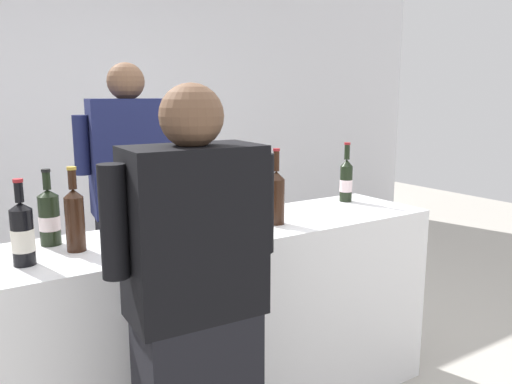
{
  "coord_description": "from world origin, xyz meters",
  "views": [
    {
      "loc": [
        -1.14,
        -2.0,
        1.57
      ],
      "look_at": [
        0.17,
        0.0,
        1.11
      ],
      "focal_mm": 36.06,
      "sensor_mm": 36.0,
      "label": 1
    }
  ],
  "objects_px": {
    "wine_bottle_3": "(75,218)",
    "wine_bottle_7": "(165,202)",
    "wine_bottle_0": "(346,180)",
    "wine_bottle_6": "(49,217)",
    "wine_bottle_8": "(258,197)",
    "wine_bottle_1": "(196,204)",
    "person_server": "(133,226)",
    "wine_glass": "(230,201)",
    "wine_bottle_4": "(144,205)",
    "wine_bottle_2": "(276,196)",
    "wine_bottle_5": "(22,234)",
    "person_guest": "(197,337)"
  },
  "relations": [
    {
      "from": "wine_bottle_0",
      "to": "wine_bottle_1",
      "type": "bearing_deg",
      "value": -174.06
    },
    {
      "from": "wine_bottle_1",
      "to": "wine_bottle_8",
      "type": "bearing_deg",
      "value": -2.56
    },
    {
      "from": "wine_bottle_1",
      "to": "wine_bottle_6",
      "type": "bearing_deg",
      "value": 168.49
    },
    {
      "from": "wine_bottle_0",
      "to": "wine_bottle_1",
      "type": "height_order",
      "value": "wine_bottle_0"
    },
    {
      "from": "wine_glass",
      "to": "wine_bottle_2",
      "type": "bearing_deg",
      "value": -14.1
    },
    {
      "from": "wine_bottle_4",
      "to": "wine_bottle_7",
      "type": "bearing_deg",
      "value": 7.79
    },
    {
      "from": "wine_bottle_4",
      "to": "person_server",
      "type": "xyz_separation_m",
      "value": [
        0.14,
        0.57,
        -0.24
      ]
    },
    {
      "from": "wine_bottle_3",
      "to": "wine_bottle_4",
      "type": "bearing_deg",
      "value": 15.67
    },
    {
      "from": "wine_bottle_4",
      "to": "wine_bottle_7",
      "type": "distance_m",
      "value": 0.1
    },
    {
      "from": "wine_bottle_4",
      "to": "person_guest",
      "type": "xyz_separation_m",
      "value": [
        -0.09,
        -0.68,
        -0.31
      ]
    },
    {
      "from": "wine_bottle_1",
      "to": "wine_bottle_8",
      "type": "height_order",
      "value": "wine_bottle_8"
    },
    {
      "from": "wine_bottle_1",
      "to": "wine_glass",
      "type": "bearing_deg",
      "value": -16.95
    },
    {
      "from": "wine_bottle_1",
      "to": "person_guest",
      "type": "distance_m",
      "value": 0.75
    },
    {
      "from": "wine_bottle_3",
      "to": "wine_bottle_8",
      "type": "bearing_deg",
      "value": 0.51
    },
    {
      "from": "wine_bottle_0",
      "to": "wine_bottle_3",
      "type": "distance_m",
      "value": 1.55
    },
    {
      "from": "wine_bottle_4",
      "to": "wine_bottle_8",
      "type": "bearing_deg",
      "value": -8.44
    },
    {
      "from": "wine_bottle_0",
      "to": "wine_bottle_5",
      "type": "xyz_separation_m",
      "value": [
        -1.74,
        -0.2,
        -0.01
      ]
    },
    {
      "from": "wine_bottle_4",
      "to": "wine_bottle_6",
      "type": "bearing_deg",
      "value": 171.7
    },
    {
      "from": "wine_bottle_4",
      "to": "person_server",
      "type": "distance_m",
      "value": 0.64
    },
    {
      "from": "wine_glass",
      "to": "wine_bottle_7",
      "type": "bearing_deg",
      "value": 154.63
    },
    {
      "from": "wine_bottle_0",
      "to": "wine_bottle_4",
      "type": "xyz_separation_m",
      "value": [
        -1.23,
        -0.04,
        0.01
      ]
    },
    {
      "from": "wine_bottle_2",
      "to": "person_guest",
      "type": "relative_size",
      "value": 0.22
    },
    {
      "from": "wine_bottle_0",
      "to": "person_server",
      "type": "bearing_deg",
      "value": 153.64
    },
    {
      "from": "wine_bottle_7",
      "to": "wine_bottle_4",
      "type": "bearing_deg",
      "value": -172.21
    },
    {
      "from": "wine_bottle_6",
      "to": "wine_bottle_8",
      "type": "height_order",
      "value": "wine_bottle_8"
    },
    {
      "from": "wine_bottle_0",
      "to": "wine_glass",
      "type": "bearing_deg",
      "value": -169.94
    },
    {
      "from": "wine_bottle_1",
      "to": "wine_bottle_3",
      "type": "xyz_separation_m",
      "value": [
        -0.53,
        -0.02,
        0.01
      ]
    },
    {
      "from": "wine_bottle_6",
      "to": "wine_bottle_3",
      "type": "bearing_deg",
      "value": -65.42
    },
    {
      "from": "wine_bottle_1",
      "to": "person_server",
      "type": "relative_size",
      "value": 0.19
    },
    {
      "from": "wine_bottle_2",
      "to": "person_server",
      "type": "xyz_separation_m",
      "value": [
        -0.44,
        0.74,
        -0.25
      ]
    },
    {
      "from": "wine_bottle_0",
      "to": "wine_bottle_6",
      "type": "bearing_deg",
      "value": 179.39
    },
    {
      "from": "wine_bottle_4",
      "to": "person_server",
      "type": "height_order",
      "value": "person_server"
    },
    {
      "from": "wine_bottle_7",
      "to": "person_server",
      "type": "xyz_separation_m",
      "value": [
        0.04,
        0.56,
        -0.24
      ]
    },
    {
      "from": "wine_bottle_4",
      "to": "wine_glass",
      "type": "height_order",
      "value": "wine_bottle_4"
    },
    {
      "from": "wine_bottle_0",
      "to": "wine_bottle_5",
      "type": "relative_size",
      "value": 1.07
    },
    {
      "from": "person_server",
      "to": "wine_bottle_6",
      "type": "bearing_deg",
      "value": -135.41
    },
    {
      "from": "wine_bottle_1",
      "to": "wine_bottle_2",
      "type": "distance_m",
      "value": 0.39
    },
    {
      "from": "wine_bottle_2",
      "to": "wine_bottle_8",
      "type": "relative_size",
      "value": 1.04
    },
    {
      "from": "wine_bottle_2",
      "to": "wine_bottle_6",
      "type": "relative_size",
      "value": 1.15
    },
    {
      "from": "wine_bottle_6",
      "to": "wine_bottle_5",
      "type": "bearing_deg",
      "value": -122.13
    },
    {
      "from": "wine_bottle_0",
      "to": "wine_bottle_2",
      "type": "distance_m",
      "value": 0.67
    },
    {
      "from": "wine_bottle_8",
      "to": "wine_glass",
      "type": "xyz_separation_m",
      "value": [
        -0.17,
        -0.03,
        0.01
      ]
    },
    {
      "from": "wine_bottle_3",
      "to": "wine_bottle_7",
      "type": "distance_m",
      "value": 0.43
    },
    {
      "from": "wine_bottle_0",
      "to": "wine_bottle_4",
      "type": "distance_m",
      "value": 1.23
    },
    {
      "from": "wine_bottle_5",
      "to": "person_server",
      "type": "distance_m",
      "value": 1.01
    },
    {
      "from": "wine_bottle_3",
      "to": "wine_bottle_5",
      "type": "distance_m",
      "value": 0.21
    },
    {
      "from": "wine_bottle_0",
      "to": "wine_bottle_8",
      "type": "bearing_deg",
      "value": -170.03
    },
    {
      "from": "wine_bottle_6",
      "to": "person_guest",
      "type": "distance_m",
      "value": 0.84
    },
    {
      "from": "wine_bottle_4",
      "to": "wine_bottle_5",
      "type": "relative_size",
      "value": 1.08
    },
    {
      "from": "wine_bottle_7",
      "to": "wine_glass",
      "type": "height_order",
      "value": "wine_bottle_7"
    }
  ]
}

